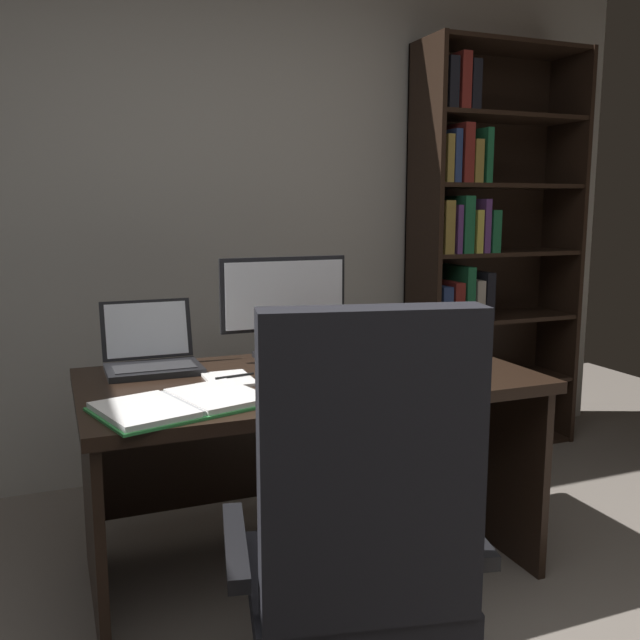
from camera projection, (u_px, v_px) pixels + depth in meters
wall_back at (209, 209)px, 3.30m from camera, size 4.63×0.12×2.58m
desk at (301, 423)px, 2.49m from camera, size 1.54×0.82×0.72m
bookshelf at (477, 260)px, 3.62m from camera, size 0.91×0.34×2.12m
office_chair at (359, 571)px, 1.59m from camera, size 0.68×0.60×1.10m
monitor at (284, 307)px, 2.61m from camera, size 0.50×0.16×0.39m
laptop at (151, 355)px, 2.46m from camera, size 0.33×0.29×0.24m
keyboard at (331, 384)px, 2.22m from camera, size 0.42×0.15×0.02m
computer_mouse at (412, 373)px, 2.33m from camera, size 0.06×0.10×0.04m
reading_stand_with_book at (372, 329)px, 2.84m from camera, size 0.27×0.27×0.16m
open_binder at (182, 404)px, 1.99m from camera, size 0.54×0.42×0.02m
notepad at (229, 379)px, 2.31m from camera, size 0.15×0.21×0.01m
pen at (235, 376)px, 2.31m from camera, size 0.14×0.03×0.01m
coffee_mug at (435, 344)px, 2.67m from camera, size 0.08×0.08×0.10m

